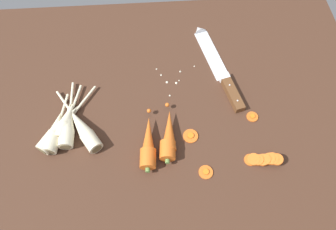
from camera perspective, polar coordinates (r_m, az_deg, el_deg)
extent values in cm
cube|color=#42281C|center=(88.91, -0.09, 0.05)|extent=(120.00, 90.00, 4.00)
cube|color=silver|center=(99.66, 8.18, 11.18)|extent=(9.08, 20.47, 0.50)
cone|color=silver|center=(106.34, 5.87, 15.65)|extent=(4.57, 3.86, 3.96)
cube|color=silver|center=(93.74, 10.50, 6.96)|extent=(3.33, 2.65, 2.20)
cube|color=brown|center=(90.74, 12.08, 3.74)|extent=(5.36, 11.35, 2.20)
sphere|color=silver|center=(91.09, 11.51, 5.53)|extent=(0.50, 0.50, 0.50)
sphere|color=silver|center=(88.64, 12.93, 2.65)|extent=(0.50, 0.50, 0.50)
cylinder|color=#D6601E|center=(79.08, -3.79, -8.16)|extent=(4.48, 5.21, 4.20)
cone|color=#D6601E|center=(81.34, -3.70, -4.21)|extent=(4.67, 12.16, 3.99)
sphere|color=#D6601E|center=(85.01, -3.58, 0.79)|extent=(1.20, 1.20, 1.20)
cylinder|color=#5B7F3D|center=(78.06, -3.83, -10.29)|extent=(1.26, 1.07, 1.20)
cylinder|color=#D6601E|center=(79.73, -0.07, -6.64)|extent=(4.59, 5.20, 4.20)
cone|color=#D6601E|center=(82.08, 0.00, -2.85)|extent=(4.96, 11.97, 3.99)
sphere|color=#D6601E|center=(85.82, 0.08, 1.94)|extent=(1.20, 1.20, 1.20)
cylinder|color=#5B7F3D|center=(78.65, -0.11, -8.69)|extent=(1.28, 1.10, 1.20)
cylinder|color=beige|center=(83.33, -14.16, -4.82)|extent=(6.29, 6.69, 4.00)
cone|color=beige|center=(86.98, -16.58, -1.17)|extent=(8.41, 10.08, 3.80)
cylinder|color=beige|center=(91.95, -18.68, 1.97)|extent=(6.25, 9.04, 0.70)
cylinder|color=brown|center=(82.14, -13.23, -6.21)|extent=(2.51, 1.78, 2.80)
cylinder|color=beige|center=(86.85, -19.17, -2.89)|extent=(4.86, 4.97, 4.00)
cone|color=beige|center=(89.00, -18.00, 0.39)|extent=(5.43, 8.05, 3.80)
cylinder|color=beige|center=(92.25, -16.73, 3.28)|extent=(2.56, 7.90, 0.70)
cylinder|color=brown|center=(86.16, -19.60, -4.11)|extent=(2.79, 0.95, 2.80)
cylinder|color=beige|center=(86.21, -21.10, -5.16)|extent=(4.67, 4.91, 4.00)
cone|color=beige|center=(88.33, -20.08, -1.65)|extent=(5.03, 8.17, 3.80)
cylinder|color=beige|center=(91.60, -18.92, 1.49)|extent=(2.08, 8.26, 0.70)
cylinder|color=brown|center=(85.53, -21.48, -6.47)|extent=(2.81, 0.77, 2.80)
cylinder|color=beige|center=(86.71, -21.51, -4.78)|extent=(6.36, 6.82, 4.00)
cone|color=beige|center=(88.16, -18.49, -0.85)|extent=(8.53, 10.33, 3.80)
cylinder|color=beige|center=(91.04, -15.40, 2.72)|extent=(6.36, 9.32, 0.70)
cylinder|color=brown|center=(86.35, -22.62, -6.22)|extent=(2.52, 1.77, 2.80)
cylinder|color=beige|center=(85.58, -18.56, -4.19)|extent=(4.02, 4.92, 4.00)
cone|color=beige|center=(88.57, -18.16, -0.18)|extent=(3.83, 8.74, 3.80)
cylinder|color=beige|center=(92.78, -17.63, 3.35)|extent=(0.73, 9.45, 0.70)
cylinder|color=brown|center=(84.61, -18.71, -5.71)|extent=(2.80, 0.31, 2.80)
cylinder|color=#D6601E|center=(83.54, 15.21, -8.09)|extent=(3.27, 3.27, 0.70)
cylinder|color=#D6601E|center=(83.52, 15.80, -8.03)|extent=(3.41, 3.34, 1.86)
cylinder|color=#D6601E|center=(83.51, 16.55, -8.09)|extent=(3.05, 2.99, 1.95)
cylinder|color=#D6601E|center=(83.58, 17.35, -8.06)|extent=(3.30, 3.23, 1.92)
cylinder|color=#D6601E|center=(83.56, 17.80, -7.96)|extent=(3.05, 2.99, 2.07)
cylinder|color=#D6601E|center=(83.67, 18.47, -7.81)|extent=(3.20, 3.14, 2.04)
cylinder|color=#D6601E|center=(83.65, 18.98, -7.77)|extent=(3.34, 3.27, 1.76)
cylinder|color=#D6601E|center=(83.70, 19.77, -7.85)|extent=(3.24, 3.16, 1.57)
cylinder|color=#D6601E|center=(80.18, 7.11, -10.56)|extent=(3.70, 3.70, 0.70)
cylinder|color=orange|center=(79.92, 7.13, -10.50)|extent=(1.55, 1.55, 0.16)
cylinder|color=#D6601E|center=(83.53, 4.26, -3.90)|extent=(4.13, 4.13, 0.70)
cylinder|color=orange|center=(83.28, 4.27, -3.83)|extent=(1.73, 1.73, 0.16)
cylinder|color=#D6601E|center=(89.24, 15.56, -0.26)|extent=(3.25, 3.25, 0.70)
cylinder|color=orange|center=(89.01, 15.60, -0.18)|extent=(1.37, 1.37, 0.16)
sphere|color=silver|center=(96.24, 4.98, 9.16)|extent=(0.43, 0.43, 0.43)
sphere|color=silver|center=(93.81, -1.28, 7.56)|extent=(0.54, 0.54, 0.54)
sphere|color=silver|center=(92.17, -0.19, 6.27)|extent=(0.75, 0.75, 0.75)
sphere|color=silver|center=(92.76, 2.10, 6.55)|extent=(0.41, 0.41, 0.41)
sphere|color=silver|center=(94.67, 2.32, 8.24)|extent=(0.57, 0.57, 0.57)
sphere|color=silver|center=(95.27, -2.17, 8.67)|extent=(0.46, 0.46, 0.46)
sphere|color=silver|center=(92.05, 1.59, 6.13)|extent=(0.76, 0.76, 0.76)
sphere|color=silver|center=(89.64, 0.35, 3.75)|extent=(0.56, 0.56, 0.56)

